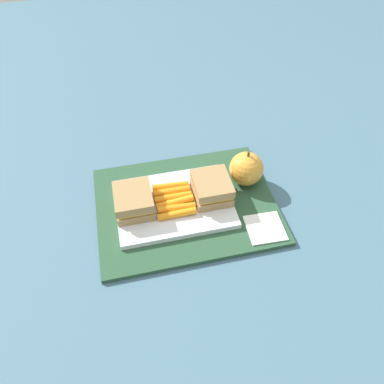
{
  "coord_description": "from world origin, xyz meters",
  "views": [
    {
      "loc": [
        -0.1,
        -0.49,
        0.59
      ],
      "look_at": [
        0.01,
        0.0,
        0.04
      ],
      "focal_mm": 35.06,
      "sensor_mm": 36.0,
      "label": 1
    }
  ],
  "objects_px": {
    "sandwich_half_left": "(134,201)",
    "sandwich_half_right": "(212,188)",
    "apple": "(246,169)",
    "carrot_sticks_bundle": "(174,200)",
    "paper_napkin": "(265,228)",
    "food_tray": "(174,204)"
  },
  "relations": [
    {
      "from": "sandwich_half_left",
      "to": "apple",
      "type": "relative_size",
      "value": 0.96
    },
    {
      "from": "food_tray",
      "to": "carrot_sticks_bundle",
      "type": "xyz_separation_m",
      "value": [
        0.0,
        -0.0,
        0.01
      ]
    },
    {
      "from": "sandwich_half_left",
      "to": "carrot_sticks_bundle",
      "type": "xyz_separation_m",
      "value": [
        0.08,
        -0.0,
        -0.02
      ]
    },
    {
      "from": "sandwich_half_left",
      "to": "apple",
      "type": "height_order",
      "value": "apple"
    },
    {
      "from": "food_tray",
      "to": "sandwich_half_right",
      "type": "bearing_deg",
      "value": 0.0
    },
    {
      "from": "sandwich_half_right",
      "to": "apple",
      "type": "relative_size",
      "value": 0.96
    },
    {
      "from": "sandwich_half_right",
      "to": "paper_napkin",
      "type": "distance_m",
      "value": 0.13
    },
    {
      "from": "apple",
      "to": "paper_napkin",
      "type": "bearing_deg",
      "value": -90.73
    },
    {
      "from": "sandwich_half_left",
      "to": "apple",
      "type": "distance_m",
      "value": 0.24
    },
    {
      "from": "food_tray",
      "to": "sandwich_half_left",
      "type": "xyz_separation_m",
      "value": [
        -0.08,
        0.0,
        0.03
      ]
    },
    {
      "from": "sandwich_half_right",
      "to": "apple",
      "type": "bearing_deg",
      "value": 22.92
    },
    {
      "from": "food_tray",
      "to": "sandwich_half_right",
      "type": "xyz_separation_m",
      "value": [
        0.08,
        0.0,
        0.03
      ]
    },
    {
      "from": "sandwich_half_left",
      "to": "sandwich_half_right",
      "type": "height_order",
      "value": "same"
    },
    {
      "from": "food_tray",
      "to": "sandwich_half_right",
      "type": "relative_size",
      "value": 2.88
    },
    {
      "from": "sandwich_half_left",
      "to": "sandwich_half_right",
      "type": "relative_size",
      "value": 1.0
    },
    {
      "from": "apple",
      "to": "food_tray",
      "type": "bearing_deg",
      "value": -167.65
    },
    {
      "from": "apple",
      "to": "carrot_sticks_bundle",
      "type": "bearing_deg",
      "value": -167.56
    },
    {
      "from": "apple",
      "to": "sandwich_half_right",
      "type": "bearing_deg",
      "value": -157.08
    },
    {
      "from": "carrot_sticks_bundle",
      "to": "paper_napkin",
      "type": "xyz_separation_m",
      "value": [
        0.16,
        -0.09,
        -0.02
      ]
    },
    {
      "from": "carrot_sticks_bundle",
      "to": "apple",
      "type": "height_order",
      "value": "apple"
    },
    {
      "from": "paper_napkin",
      "to": "carrot_sticks_bundle",
      "type": "bearing_deg",
      "value": 149.25
    },
    {
      "from": "sandwich_half_left",
      "to": "carrot_sticks_bundle",
      "type": "relative_size",
      "value": 0.9
    }
  ]
}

